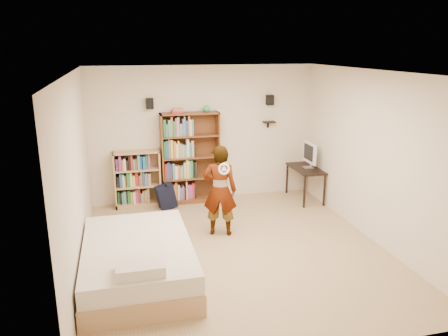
# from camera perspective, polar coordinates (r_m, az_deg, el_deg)

# --- Properties ---
(ground) EXTENTS (4.50, 5.00, 0.01)m
(ground) POSITION_cam_1_polar(r_m,az_deg,el_deg) (6.89, 1.59, -10.62)
(ground) COLOR tan
(ground) RESTS_ON ground
(room_shell) EXTENTS (4.52, 5.02, 2.71)m
(room_shell) POSITION_cam_1_polar(r_m,az_deg,el_deg) (6.31, 1.71, 3.89)
(room_shell) COLOR beige
(room_shell) RESTS_ON ground
(crown_molding) EXTENTS (4.50, 5.00, 0.06)m
(crown_molding) POSITION_cam_1_polar(r_m,az_deg,el_deg) (6.19, 1.78, 12.15)
(crown_molding) COLOR silver
(crown_molding) RESTS_ON room_shell
(speaker_left) EXTENTS (0.14, 0.12, 0.20)m
(speaker_left) POSITION_cam_1_polar(r_m,az_deg,el_deg) (8.44, -9.68, 8.30)
(speaker_left) COLOR black
(speaker_left) RESTS_ON room_shell
(speaker_right) EXTENTS (0.14, 0.12, 0.20)m
(speaker_right) POSITION_cam_1_polar(r_m,az_deg,el_deg) (8.94, 6.02, 8.83)
(speaker_right) COLOR black
(speaker_right) RESTS_ON room_shell
(wall_shelf) EXTENTS (0.25, 0.16, 0.02)m
(wall_shelf) POSITION_cam_1_polar(r_m,az_deg,el_deg) (9.01, 5.92, 6.00)
(wall_shelf) COLOR black
(wall_shelf) RESTS_ON room_shell
(tall_bookshelf) EXTENTS (1.14, 0.33, 1.81)m
(tall_bookshelf) POSITION_cam_1_polar(r_m,az_deg,el_deg) (8.66, -4.40, 1.28)
(tall_bookshelf) COLOR brown
(tall_bookshelf) RESTS_ON ground
(low_bookshelf) EXTENTS (0.88, 0.33, 1.10)m
(low_bookshelf) POSITION_cam_1_polar(r_m,az_deg,el_deg) (8.66, -11.24, -1.41)
(low_bookshelf) COLOR tan
(low_bookshelf) RESTS_ON ground
(computer_desk) EXTENTS (0.49, 0.98, 0.67)m
(computer_desk) POSITION_cam_1_polar(r_m,az_deg,el_deg) (9.08, 10.53, -2.00)
(computer_desk) COLOR black
(computer_desk) RESTS_ON ground
(imac) EXTENTS (0.11, 0.52, 0.52)m
(imac) POSITION_cam_1_polar(r_m,az_deg,el_deg) (8.93, 10.99, 1.63)
(imac) COLOR white
(imac) RESTS_ON computer_desk
(daybed) EXTENTS (1.44, 2.21, 0.65)m
(daybed) POSITION_cam_1_polar(r_m,az_deg,el_deg) (6.09, -11.20, -11.20)
(daybed) COLOR silver
(daybed) RESTS_ON ground
(person) EXTENTS (0.64, 0.52, 1.53)m
(person) POSITION_cam_1_polar(r_m,az_deg,el_deg) (7.15, -0.55, -2.96)
(person) COLOR black
(person) RESTS_ON ground
(wii_wheel) EXTENTS (0.18, 0.07, 0.19)m
(wii_wheel) POSITION_cam_1_polar(r_m,az_deg,el_deg) (6.76, -0.00, -0.13)
(wii_wheel) COLOR white
(wii_wheel) RESTS_ON person
(navy_bag) EXTENTS (0.42, 0.32, 0.50)m
(navy_bag) POSITION_cam_1_polar(r_m,az_deg,el_deg) (8.51, -7.58, -3.66)
(navy_bag) COLOR black
(navy_bag) RESTS_ON ground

